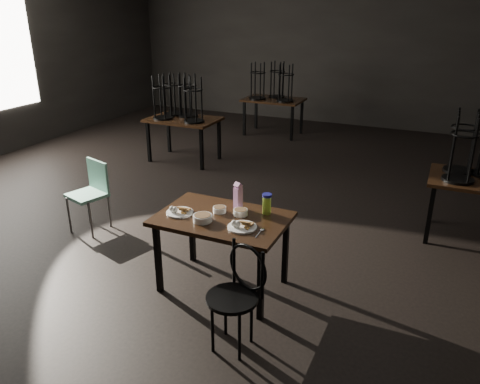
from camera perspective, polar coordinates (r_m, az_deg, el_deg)
The scene contains 14 objects.
room at distance 5.21m, azimuth -3.44°, elevation 19.24°, with size 12.00×12.04×3.22m.
main_table at distance 4.35m, azimuth -2.18°, elevation -3.98°, with size 1.20×0.80×0.75m.
plate_left at distance 4.42m, azimuth -7.42°, elevation -2.31°, with size 0.25×0.25×0.08m.
plate_right at distance 4.10m, azimuth 0.23°, elevation -4.11°, with size 0.26×0.26×0.08m.
bowl_near at distance 4.41m, azimuth -2.51°, elevation -2.12°, with size 0.13×0.13×0.05m.
bowl_far at distance 4.34m, azimuth 0.05°, elevation -2.46°, with size 0.14×0.14×0.05m.
bowl_big at distance 4.23m, azimuth -4.58°, elevation -3.16°, with size 0.18×0.18×0.06m.
juice_carton at distance 4.44m, azimuth -0.25°, elevation -0.54°, with size 0.09×0.09×0.27m.
water_bottle at distance 4.35m, azimuth 3.30°, elevation -1.42°, with size 0.11×0.11×0.20m.
spoon at distance 4.07m, azimuth 2.64°, elevation -4.68°, with size 0.04×0.19×0.01m.
bentwood_chair at distance 3.72m, azimuth -0.22°, elevation -11.76°, with size 0.46×0.45×0.86m.
school_chair at distance 5.87m, azimuth -17.67°, elevation 0.33°, with size 0.49×0.49×0.85m.
bg_table_left at distance 8.16m, azimuth -7.12°, elevation 9.26°, with size 1.20×0.80×1.48m.
bg_table_far at distance 9.83m, azimuth 4.10°, elevation 11.41°, with size 1.20×0.80×1.48m.
Camera 1 is at (2.35, -4.61, 2.58)m, focal length 35.00 mm.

